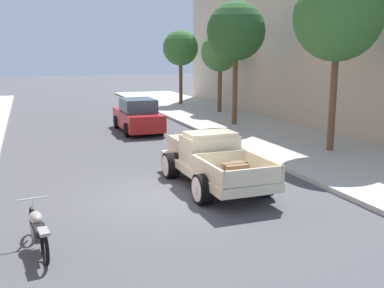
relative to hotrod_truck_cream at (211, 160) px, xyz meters
The scene contains 10 objects.
ground_plane 1.95m from the hotrod_truck_cream, 155.04° to the right, with size 140.00×140.00×0.00m, color #47474C.
sidewalk_right 5.71m from the hotrod_truck_cream, ahead, with size 5.50×64.00×0.15m, color #B7B2A8.
building_right_storefront 18.34m from the hotrod_truck_cream, 36.23° to the left, with size 12.00×28.00×10.30m, color beige.
hotrod_truck_cream is the anchor object (origin of this frame).
motorcycle_parked 5.91m from the hotrod_truck_cream, 147.57° to the right, with size 0.62×2.11×0.93m.
car_background_red 9.87m from the hotrod_truck_cream, 89.40° to the left, with size 1.87×4.30×1.65m.
street_tree_nearest 7.78m from the hotrod_truck_cream, 21.21° to the left, with size 3.29×3.29×6.67m.
street_tree_second 11.66m from the hotrod_truck_cream, 61.18° to the left, with size 3.01×3.01×6.31m.
street_tree_third 16.29m from the hotrod_truck_cream, 65.78° to the left, with size 2.43×2.43×4.99m.
street_tree_farthest 20.79m from the hotrod_truck_cream, 73.99° to the left, with size 2.55×2.55×5.35m.
Camera 1 is at (-3.37, -11.43, 3.87)m, focal length 42.59 mm.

